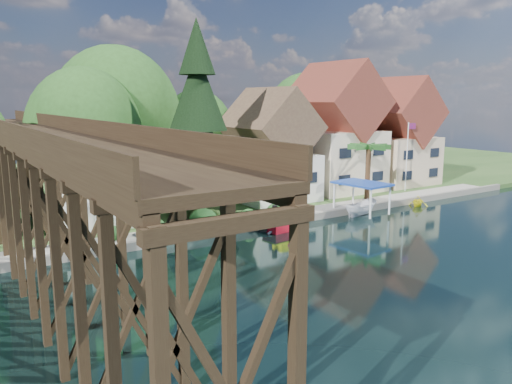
% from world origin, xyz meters
% --- Properties ---
extents(ground, '(140.00, 140.00, 0.00)m').
position_xyz_m(ground, '(0.00, 0.00, 0.00)').
color(ground, black).
rests_on(ground, ground).
extents(bank, '(140.00, 52.00, 0.50)m').
position_xyz_m(bank, '(0.00, 34.00, 0.25)').
color(bank, '#28491D').
rests_on(bank, ground).
extents(seawall, '(60.00, 0.40, 0.62)m').
position_xyz_m(seawall, '(4.00, 8.00, 0.31)').
color(seawall, slate).
rests_on(seawall, ground).
extents(promenade, '(50.00, 2.60, 0.06)m').
position_xyz_m(promenade, '(6.00, 9.30, 0.53)').
color(promenade, gray).
rests_on(promenade, bank).
extents(trestle_bridge, '(4.12, 44.18, 9.30)m').
position_xyz_m(trestle_bridge, '(-16.00, 5.17, 5.35)').
color(trestle_bridge, black).
rests_on(trestle_bridge, ground).
extents(house_left, '(7.64, 8.64, 11.02)m').
position_xyz_m(house_left, '(7.00, 16.00, 5.14)').
color(house_left, silver).
rests_on(house_left, bank).
extents(house_center, '(8.65, 9.18, 13.89)m').
position_xyz_m(house_center, '(16.00, 16.50, 6.42)').
color(house_center, beige).
rests_on(house_center, bank).
extents(house_right, '(8.15, 8.64, 12.45)m').
position_xyz_m(house_right, '(25.00, 16.00, 5.78)').
color(house_right, beige).
rests_on(house_right, bank).
extents(shed, '(5.09, 5.40, 7.85)m').
position_xyz_m(shed, '(-11.00, 14.50, 3.83)').
color(shed, silver).
rests_on(shed, bank).
extents(bg_trees, '(49.90, 13.30, 10.57)m').
position_xyz_m(bg_trees, '(1.00, 21.25, 7.29)').
color(bg_trees, '#382314').
rests_on(bg_trees, bank).
extents(shrubs, '(15.76, 2.47, 1.70)m').
position_xyz_m(shrubs, '(-4.60, 9.26, 1.23)').
color(shrubs, '#18441A').
rests_on(shrubs, bank).
extents(conifer, '(6.63, 6.63, 16.32)m').
position_xyz_m(conifer, '(-2.26, 13.02, 8.36)').
color(conifer, '#382314').
rests_on(conifer, bank).
extents(palm_tree, '(4.75, 4.75, 5.85)m').
position_xyz_m(palm_tree, '(14.91, 10.31, 5.60)').
color(palm_tree, '#382314').
rests_on(palm_tree, bank).
extents(flagpole, '(1.17, 0.11, 7.42)m').
position_xyz_m(flagpole, '(22.11, 11.50, 5.05)').
color(flagpole, white).
rests_on(flagpole, bank).
extents(tugboat, '(3.22, 2.04, 2.20)m').
position_xyz_m(tugboat, '(1.99, 6.76, 0.66)').
color(tugboat, '#B60C1C').
rests_on(tugboat, ground).
extents(boat_white_a, '(4.35, 3.82, 0.75)m').
position_xyz_m(boat_white_a, '(1.75, 6.87, 0.37)').
color(boat_white_a, silver).
rests_on(boat_white_a, ground).
extents(boat_canopy, '(3.93, 5.02, 3.04)m').
position_xyz_m(boat_canopy, '(10.83, 6.99, 1.30)').
color(boat_canopy, white).
rests_on(boat_canopy, ground).
extents(boat_yellow, '(2.93, 2.81, 1.20)m').
position_xyz_m(boat_yellow, '(18.55, 6.95, 0.60)').
color(boat_yellow, yellow).
rests_on(boat_yellow, ground).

